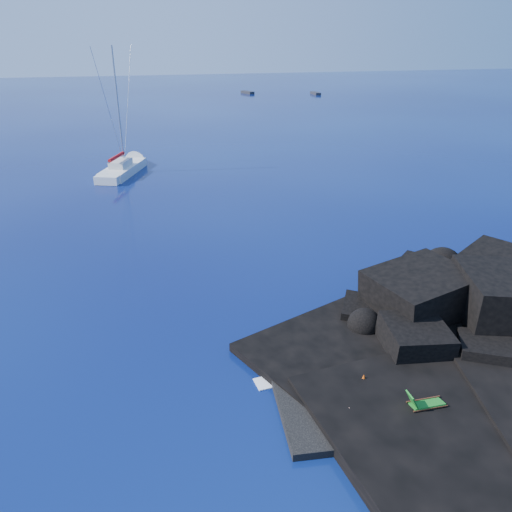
{
  "coord_description": "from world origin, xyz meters",
  "views": [
    {
      "loc": [
        -4.92,
        -15.32,
        14.82
      ],
      "look_at": [
        2.32,
        12.59,
        2.0
      ],
      "focal_mm": 35.0,
      "sensor_mm": 36.0,
      "label": 1
    }
  ],
  "objects_px": {
    "deck_chair": "(428,400)",
    "distant_boat_b": "(315,94)",
    "sailboat": "(124,174)",
    "sunbather": "(341,415)",
    "marker_cone": "(364,379)",
    "distant_boat_a": "(248,94)"
  },
  "relations": [
    {
      "from": "sailboat",
      "to": "marker_cone",
      "type": "bearing_deg",
      "value": -55.08
    },
    {
      "from": "sailboat",
      "to": "marker_cone",
      "type": "xyz_separation_m",
      "value": [
        9.95,
        -42.58,
        0.59
      ]
    },
    {
      "from": "sailboat",
      "to": "deck_chair",
      "type": "distance_m",
      "value": 46.4
    },
    {
      "from": "deck_chair",
      "to": "marker_cone",
      "type": "relative_size",
      "value": 3.37
    },
    {
      "from": "sunbather",
      "to": "marker_cone",
      "type": "height_order",
      "value": "marker_cone"
    },
    {
      "from": "deck_chair",
      "to": "distant_boat_b",
      "type": "relative_size",
      "value": 0.36
    },
    {
      "from": "sailboat",
      "to": "distant_boat_a",
      "type": "relative_size",
      "value": 2.92
    },
    {
      "from": "sailboat",
      "to": "sunbather",
      "type": "distance_m",
      "value": 45.14
    },
    {
      "from": "sunbather",
      "to": "marker_cone",
      "type": "xyz_separation_m",
      "value": [
        1.87,
        1.83,
        0.07
      ]
    },
    {
      "from": "sailboat",
      "to": "sunbather",
      "type": "bearing_deg",
      "value": -57.91
    },
    {
      "from": "sailboat",
      "to": "sunbather",
      "type": "xyz_separation_m",
      "value": [
        8.08,
        -44.41,
        0.52
      ]
    },
    {
      "from": "deck_chair",
      "to": "distant_boat_a",
      "type": "xyz_separation_m",
      "value": [
        22.72,
        125.4,
        -0.91
      ]
    },
    {
      "from": "distant_boat_b",
      "to": "marker_cone",
      "type": "bearing_deg",
      "value": -109.77
    },
    {
      "from": "sunbather",
      "to": "marker_cone",
      "type": "distance_m",
      "value": 2.61
    },
    {
      "from": "deck_chair",
      "to": "distant_boat_a",
      "type": "height_order",
      "value": "deck_chair"
    },
    {
      "from": "distant_boat_b",
      "to": "distant_boat_a",
      "type": "bearing_deg",
      "value": 158.23
    },
    {
      "from": "sailboat",
      "to": "marker_cone",
      "type": "height_order",
      "value": "sailboat"
    },
    {
      "from": "marker_cone",
      "to": "distant_boat_a",
      "type": "bearing_deg",
      "value": 78.75
    },
    {
      "from": "sunbather",
      "to": "sailboat",
      "type": "bearing_deg",
      "value": 77.27
    },
    {
      "from": "distant_boat_a",
      "to": "marker_cone",
      "type": "bearing_deg",
      "value": -120.16
    },
    {
      "from": "deck_chair",
      "to": "sunbather",
      "type": "distance_m",
      "value": 3.69
    },
    {
      "from": "distant_boat_b",
      "to": "sunbather",
      "type": "bearing_deg",
      "value": -110.28
    }
  ]
}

